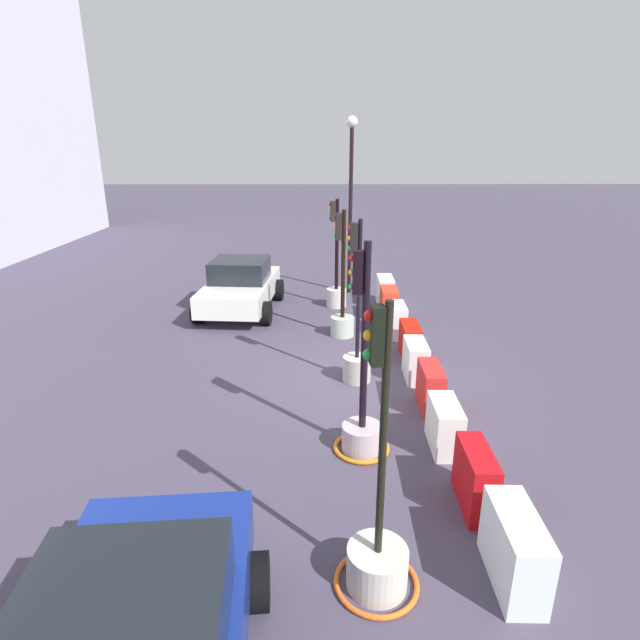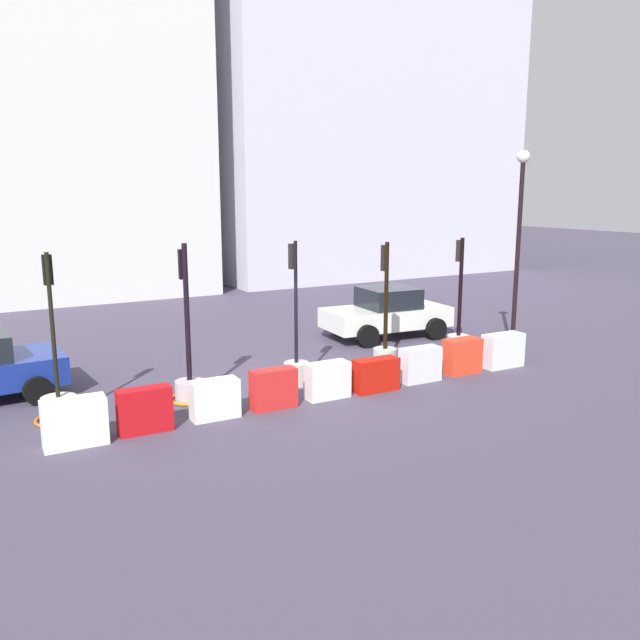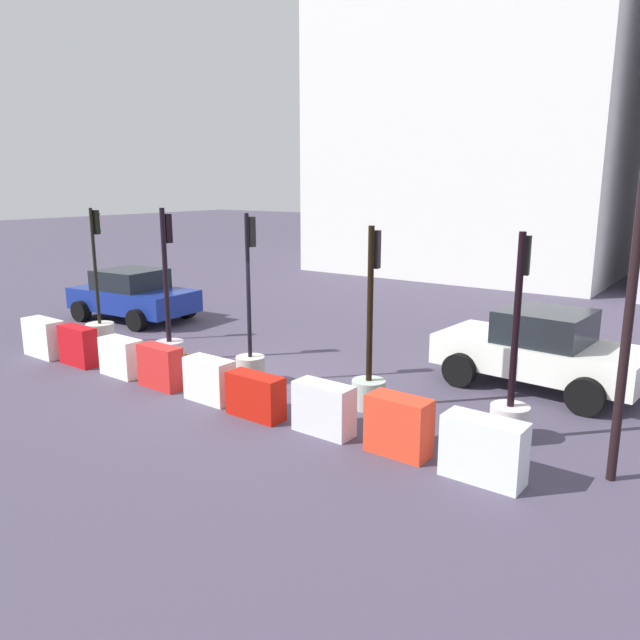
% 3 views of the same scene
% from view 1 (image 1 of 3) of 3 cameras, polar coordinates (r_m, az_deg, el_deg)
% --- Properties ---
extents(ground_plane, '(120.00, 120.00, 0.00)m').
position_cam_1_polar(ground_plane, '(11.07, 4.91, -6.63)').
color(ground_plane, '#473F53').
extents(traffic_light_0, '(0.99, 0.99, 3.44)m').
position_cam_1_polar(traffic_light_0, '(6.27, 6.51, -24.82)').
color(traffic_light_0, beige).
rests_on(traffic_light_0, ground_plane).
extents(traffic_light_1, '(0.94, 0.94, 3.51)m').
position_cam_1_polar(traffic_light_1, '(8.39, 4.77, -11.14)').
color(traffic_light_1, '#BBA8B1').
rests_on(traffic_light_1, ground_plane).
extents(traffic_light_2, '(0.60, 0.60, 3.47)m').
position_cam_1_polar(traffic_light_2, '(10.71, 4.19, -3.70)').
color(traffic_light_2, '#B3ADA3').
rests_on(traffic_light_2, ground_plane).
extents(traffic_light_3, '(0.62, 0.62, 3.32)m').
position_cam_1_polar(traffic_light_3, '(13.26, 2.53, 0.90)').
color(traffic_light_3, '#A9B6AB').
rests_on(traffic_light_3, ground_plane).
extents(traffic_light_4, '(0.62, 0.62, 3.33)m').
position_cam_1_polar(traffic_light_4, '(15.74, 1.85, 3.83)').
color(traffic_light_4, silver).
rests_on(traffic_light_4, ground_plane).
extents(construction_barrier_0, '(1.14, 0.49, 0.90)m').
position_cam_1_polar(construction_barrier_0, '(6.67, 21.23, -23.12)').
color(construction_barrier_0, white).
rests_on(construction_barrier_0, ground_plane).
extents(construction_barrier_1, '(1.04, 0.40, 0.88)m').
position_cam_1_polar(construction_barrier_1, '(7.60, 17.23, -16.83)').
color(construction_barrier_1, red).
rests_on(construction_barrier_1, ground_plane).
extents(construction_barrier_2, '(1.00, 0.47, 0.81)m').
position_cam_1_polar(construction_barrier_2, '(8.76, 13.96, -11.58)').
color(construction_barrier_2, white).
rests_on(construction_barrier_2, ground_plane).
extents(construction_barrier_3, '(1.01, 0.40, 0.87)m').
position_cam_1_polar(construction_barrier_3, '(9.88, 12.42, -7.57)').
color(construction_barrier_3, red).
rests_on(construction_barrier_3, ground_plane).
extents(construction_barrier_4, '(1.01, 0.46, 0.82)m').
position_cam_1_polar(construction_barrier_4, '(11.09, 10.80, -4.53)').
color(construction_barrier_4, silver).
rests_on(construction_barrier_4, ground_plane).
extents(construction_barrier_5, '(1.10, 0.44, 0.78)m').
position_cam_1_polar(construction_barrier_5, '(12.25, 10.20, -2.29)').
color(construction_barrier_5, red).
rests_on(construction_barrier_5, ground_plane).
extents(construction_barrier_6, '(1.04, 0.46, 0.85)m').
position_cam_1_polar(construction_barrier_6, '(13.51, 8.72, 0.00)').
color(construction_barrier_6, silver).
rests_on(construction_barrier_6, ground_plane).
extents(construction_barrier_7, '(0.99, 0.49, 0.91)m').
position_cam_1_polar(construction_barrier_7, '(14.79, 7.83, 1.85)').
color(construction_barrier_7, red).
rests_on(construction_barrier_7, ground_plane).
extents(construction_barrier_8, '(1.15, 0.51, 0.90)m').
position_cam_1_polar(construction_barrier_8, '(16.09, 7.40, 3.27)').
color(construction_barrier_8, silver).
rests_on(construction_barrier_8, ground_plane).
extents(car_white_van, '(4.09, 2.46, 1.59)m').
position_cam_1_polar(car_white_van, '(15.48, -9.02, 3.84)').
color(car_white_van, white).
rests_on(car_white_van, ground_plane).
extents(street_lamp_post, '(0.36, 0.36, 5.71)m').
position_cam_1_polar(street_lamp_post, '(16.87, 3.53, 15.26)').
color(street_lamp_post, black).
rests_on(street_lamp_post, ground_plane).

